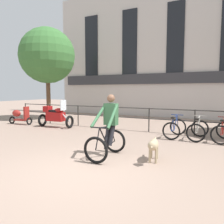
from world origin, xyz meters
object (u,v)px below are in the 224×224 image
(parked_motorcycle, at_px, (55,116))
(parked_bicycle_mid_left, at_px, (198,130))
(parked_bicycle_mid_right, at_px, (223,132))
(dog, at_px, (153,146))
(parked_scooter, at_px, (20,116))
(cyclist_with_bike, at_px, (108,129))
(parked_bicycle_near_lamp, at_px, (175,128))

(parked_motorcycle, bearing_deg, parked_bicycle_mid_left, -91.52)
(parked_motorcycle, relative_size, parked_bicycle_mid_right, 1.49)
(parked_bicycle_mid_left, bearing_deg, parked_motorcycle, 4.62)
(dog, xyz_separation_m, parked_bicycle_mid_left, (0.76, 3.22, -0.06))
(parked_motorcycle, xyz_separation_m, parked_scooter, (-2.35, -0.11, -0.10))
(cyclist_with_bike, bearing_deg, dog, 3.01)
(dog, relative_size, parked_bicycle_mid_right, 0.86)
(parked_bicycle_mid_right, distance_m, parked_scooter, 9.73)
(parked_motorcycle, bearing_deg, parked_bicycle_mid_right, -91.74)
(cyclist_with_bike, xyz_separation_m, parked_scooter, (-6.88, 2.96, -0.30))
(parked_motorcycle, relative_size, parked_bicycle_near_lamp, 1.55)
(parked_scooter, bearing_deg, parked_motorcycle, -91.80)
(parked_motorcycle, relative_size, parked_scooter, 1.36)
(dog, distance_m, parked_bicycle_mid_right, 3.59)
(dog, xyz_separation_m, parked_scooter, (-8.13, 2.88, 0.04))
(dog, bearing_deg, parked_motorcycle, 142.39)
(dog, bearing_deg, parked_bicycle_mid_left, 66.46)
(cyclist_with_bike, xyz_separation_m, dog, (1.24, 0.08, -0.34))
(dog, height_order, parked_bicycle_mid_right, parked_bicycle_mid_right)
(cyclist_with_bike, height_order, dog, cyclist_with_bike)
(parked_bicycle_mid_left, xyz_separation_m, parked_scooter, (-8.89, -0.34, 0.10))
(parked_bicycle_mid_left, xyz_separation_m, parked_bicycle_mid_right, (0.83, 0.00, 0.00))
(dog, xyz_separation_m, parked_motorcycle, (-5.78, 2.99, 0.14))
(parked_motorcycle, bearing_deg, parked_bicycle_near_lamp, -91.23)
(dog, height_order, parked_scooter, parked_scooter)
(parked_scooter, bearing_deg, dog, -114.06)
(parked_bicycle_mid_left, relative_size, parked_bicycle_mid_right, 0.95)
(parked_bicycle_mid_left, bearing_deg, parked_bicycle_mid_right, -177.36)
(parked_bicycle_mid_left, distance_m, parked_scooter, 8.90)
(parked_bicycle_near_lamp, height_order, parked_bicycle_mid_left, same)
(parked_bicycle_near_lamp, bearing_deg, parked_scooter, 5.69)
(cyclist_with_bike, xyz_separation_m, parked_bicycle_near_lamp, (1.17, 3.30, -0.41))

